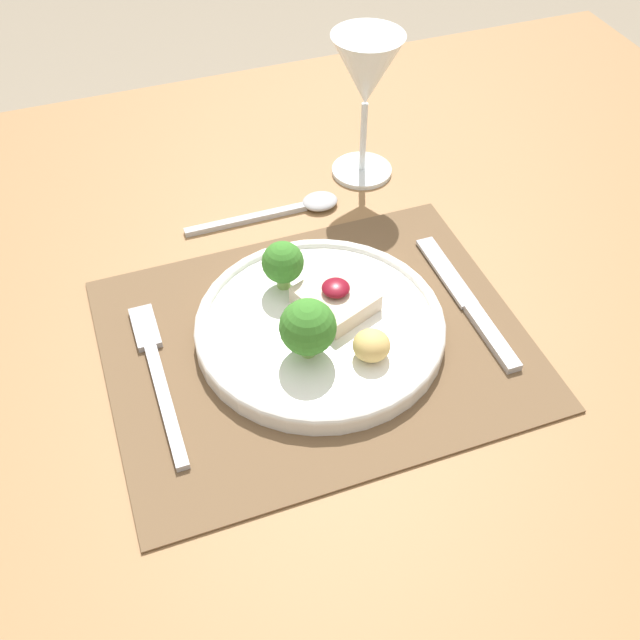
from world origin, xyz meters
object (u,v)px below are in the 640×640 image
fork (156,369)px  spoon (295,207)px  wine_glass_near (366,77)px  dinner_plate (319,322)px  knife (472,308)px

fork → spoon: (0.21, 0.19, -0.00)m
spoon → fork: bearing=-133.6°
wine_glass_near → spoon: bearing=-156.4°
dinner_plate → spoon: dinner_plate is taller
spoon → wine_glass_near: wine_glass_near is taller
fork → wine_glass_near: wine_glass_near is taller
fork → spoon: 0.28m
wine_glass_near → dinner_plate: bearing=-120.6°
fork → spoon: bearing=41.1°
dinner_plate → fork: (-0.16, 0.01, -0.01)m
spoon → dinner_plate: bearing=-98.5°
knife → wine_glass_near: bearing=93.7°
dinner_plate → fork: bearing=177.4°
dinner_plate → wine_glass_near: bearing=59.4°
spoon → knife: bearing=-59.0°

